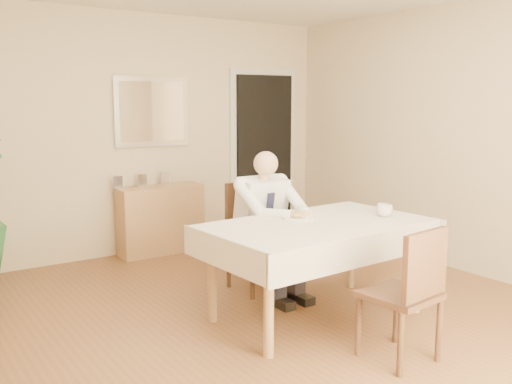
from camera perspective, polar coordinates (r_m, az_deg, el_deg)
room at (r=4.21m, az=2.68°, el=4.08°), size 5.00×5.02×2.60m
doorway at (r=7.13m, az=0.78°, el=3.76°), size 0.96×0.07×2.10m
mirror at (r=6.37m, az=-10.36°, el=7.92°), size 0.86×0.04×0.76m
dining_table at (r=4.39m, az=6.17°, el=-4.11°), size 1.76×1.10×0.75m
chair_far at (r=5.11m, az=-0.30°, el=-3.67°), size 0.49×0.49×0.95m
chair_near at (r=3.77m, az=15.13°, el=-9.26°), size 0.46×0.47×0.89m
seated_man at (r=4.84m, az=1.63°, el=-2.53°), size 0.48×0.72×1.24m
plate at (r=4.49m, az=4.29°, el=-2.57°), size 0.26×0.26×0.02m
food at (r=4.49m, az=4.29°, el=-2.30°), size 0.14×0.14×0.06m
knife at (r=4.47m, az=5.17°, el=-2.43°), size 0.01×0.13×0.01m
fork at (r=4.42m, az=4.37°, el=-2.55°), size 0.01×0.13×0.01m
coffee_mug at (r=4.67m, az=12.72°, el=-1.80°), size 0.16×0.16×0.10m
sideboard at (r=6.37m, az=-9.51°, el=-2.73°), size 0.93×0.32×0.75m
photo_frame_left at (r=6.17m, az=-13.65°, el=0.93°), size 0.10×0.02×0.14m
photo_frame_center at (r=6.25m, az=-11.29°, el=1.12°), size 0.10×0.02×0.14m
photo_frame_right at (r=6.40m, az=-9.09°, el=1.36°), size 0.10×0.02×0.14m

